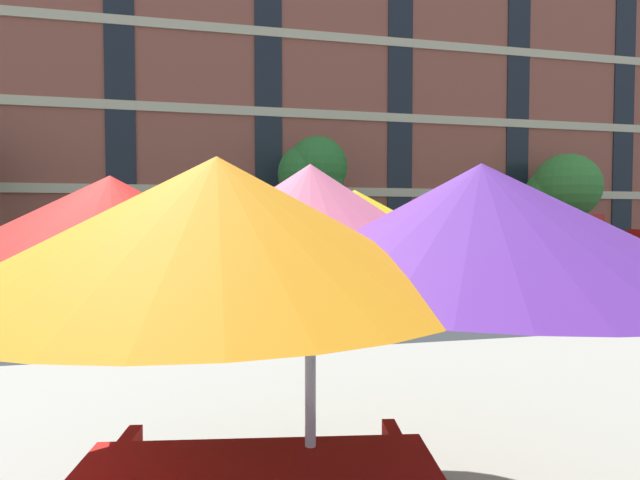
% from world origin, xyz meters
% --- Properties ---
extents(ground_plane, '(120.00, 120.00, 0.00)m').
position_xyz_m(ground_plane, '(0.00, 0.00, 0.00)').
color(ground_plane, '#2D3033').
extents(sidewalk_far, '(56.00, 3.60, 0.12)m').
position_xyz_m(sidewalk_far, '(0.00, 6.80, 0.06)').
color(sidewalk_far, gray).
rests_on(sidewalk_far, ground).
extents(apartment_building, '(45.39, 12.08, 16.00)m').
position_xyz_m(apartment_building, '(0.00, 14.99, 8.00)').
color(apartment_building, '#934C3D').
rests_on(apartment_building, ground).
extents(sedan_silver, '(4.40, 1.98, 1.78)m').
position_xyz_m(sedan_silver, '(-0.21, 3.70, 0.95)').
color(sedan_silver, '#A8AAB2').
rests_on(sedan_silver, ground).
extents(sedan_green, '(4.40, 1.98, 1.78)m').
position_xyz_m(sedan_green, '(5.91, 3.70, 0.95)').
color(sedan_green, '#195933').
rests_on(sedan_green, ground).
extents(pickup_red, '(5.10, 2.12, 2.20)m').
position_xyz_m(pickup_red, '(13.35, 3.70, 1.03)').
color(pickup_red, '#B21E19').
rests_on(pickup_red, ground).
extents(street_tree_middle, '(2.56, 2.52, 5.09)m').
position_xyz_m(street_tree_middle, '(4.23, 6.71, 3.75)').
color(street_tree_middle, '#4C3823').
rests_on(street_tree_middle, ground).
extents(street_tree_right, '(2.96, 3.11, 4.83)m').
position_xyz_m(street_tree_right, '(15.22, 7.29, 3.21)').
color(street_tree_right, '#4C3823').
rests_on(street_tree_right, ground).
extents(patio_umbrella, '(3.75, 3.48, 2.29)m').
position_xyz_m(patio_umbrella, '(0.98, -9.00, 1.98)').
color(patio_umbrella, silver).
rests_on(patio_umbrella, ground).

